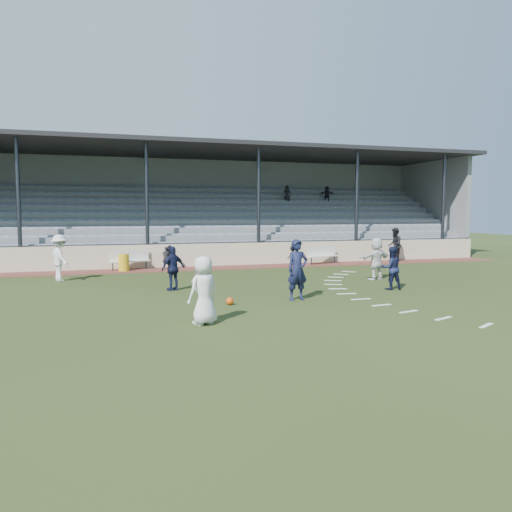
{
  "coord_description": "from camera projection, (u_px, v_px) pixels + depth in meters",
  "views": [
    {
      "loc": [
        -5.29,
        -14.48,
        2.86
      ],
      "look_at": [
        0.0,
        2.5,
        1.3
      ],
      "focal_mm": 35.0,
      "sensor_mm": 36.0,
      "label": 1
    }
  ],
  "objects": [
    {
      "name": "player_navy_mid",
      "position": [
        391.0,
        268.0,
        18.47
      ],
      "size": [
        0.84,
        0.69,
        1.6
      ],
      "primitive_type": "imported",
      "rotation": [
        0.0,
        0.0,
        3.02
      ],
      "color": "#141837",
      "rests_on": "ground"
    },
    {
      "name": "sub_left_near",
      "position": [
        166.0,
        258.0,
        24.91
      ],
      "size": [
        0.44,
        0.31,
        1.14
      ],
      "primitive_type": "imported",
      "rotation": [
        0.0,
        0.0,
        3.05
      ],
      "color": "black",
      "rests_on": "cinder_track"
    },
    {
      "name": "player_navy_wing",
      "position": [
        173.0,
        268.0,
        18.22
      ],
      "size": [
        1.04,
        0.76,
        1.63
      ],
      "primitive_type": "imported",
      "rotation": [
        0.0,
        0.0,
        3.58
      ],
      "color": "#141837",
      "rests_on": "ground"
    },
    {
      "name": "football",
      "position": [
        230.0,
        301.0,
        15.41
      ],
      "size": [
        0.24,
        0.24,
        0.24
      ],
      "primitive_type": "sphere",
      "color": "#C9470B",
      "rests_on": "ground"
    },
    {
      "name": "player_white_wing",
      "position": [
        60.0,
        258.0,
        20.74
      ],
      "size": [
        1.2,
        1.44,
        1.94
      ],
      "primitive_type": "imported",
      "rotation": [
        0.0,
        0.0,
        2.03
      ],
      "color": "silver",
      "rests_on": "ground"
    },
    {
      "name": "grandstand",
      "position": [
        190.0,
        223.0,
        30.87
      ],
      "size": [
        34.6,
        9.0,
        6.61
      ],
      "color": "gray",
      "rests_on": "ground"
    },
    {
      "name": "ground",
      "position": [
        280.0,
        304.0,
        15.59
      ],
      "size": [
        90.0,
        90.0,
        0.0
      ],
      "primitive_type": "plane",
      "color": "#293616",
      "rests_on": "ground"
    },
    {
      "name": "bench_left",
      "position": [
        130.0,
        258.0,
        24.77
      ],
      "size": [
        2.03,
        1.01,
        0.95
      ],
      "rotation": [
        0.0,
        0.0,
        0.29
      ],
      "color": "silver",
      "rests_on": "cinder_track"
    },
    {
      "name": "retaining_wall",
      "position": [
        205.0,
        255.0,
        26.52
      ],
      "size": [
        34.0,
        0.18,
        1.2
      ],
      "primitive_type": "cube",
      "color": "beige",
      "rests_on": "ground"
    },
    {
      "name": "player_navy_lead",
      "position": [
        297.0,
        270.0,
        16.21
      ],
      "size": [
        0.77,
        0.55,
        1.98
      ],
      "primitive_type": "imported",
      "rotation": [
        0.0,
        0.0,
        0.1
      ],
      "color": "#141837",
      "rests_on": "ground"
    },
    {
      "name": "official",
      "position": [
        395.0,
        245.0,
        28.89
      ],
      "size": [
        1.14,
        1.2,
        1.95
      ],
      "primitive_type": "imported",
      "rotation": [
        0.0,
        0.0,
        4.11
      ],
      "color": "black",
      "rests_on": "cinder_track"
    },
    {
      "name": "trash_bin",
      "position": [
        124.0,
        262.0,
        24.23
      ],
      "size": [
        0.51,
        0.51,
        0.82
      ],
      "primitive_type": "cylinder",
      "color": "gold",
      "rests_on": "cinder_track"
    },
    {
      "name": "cinder_track",
      "position": [
        210.0,
        268.0,
        25.58
      ],
      "size": [
        34.0,
        2.0,
        0.02
      ],
      "primitive_type": "cube",
      "color": "#5B2B24",
      "rests_on": "ground"
    },
    {
      "name": "sub_right",
      "position": [
        293.0,
        255.0,
        26.9
      ],
      "size": [
        0.77,
        0.61,
        1.04
      ],
      "primitive_type": "imported",
      "rotation": [
        0.0,
        0.0,
        3.52
      ],
      "color": "black",
      "rests_on": "cinder_track"
    },
    {
      "name": "player_white_lead",
      "position": [
        204.0,
        290.0,
        12.68
      ],
      "size": [
        1.02,
        0.88,
        1.76
      ],
      "primitive_type": "imported",
      "rotation": [
        0.0,
        0.0,
        3.6
      ],
      "color": "silver",
      "rests_on": "ground"
    },
    {
      "name": "bench_right",
      "position": [
        322.0,
        253.0,
        27.67
      ],
      "size": [
        2.03,
        1.02,
        0.95
      ],
      "rotation": [
        0.0,
        0.0,
        0.29
      ],
      "color": "silver",
      "rests_on": "cinder_track"
    },
    {
      "name": "sub_left_far",
      "position": [
        170.0,
        257.0,
        25.12
      ],
      "size": [
        0.74,
        0.39,
        1.2
      ],
      "primitive_type": "imported",
      "rotation": [
        0.0,
        0.0,
        3.29
      ],
      "color": "black",
      "rests_on": "cinder_track"
    },
    {
      "name": "player_white_back",
      "position": [
        376.0,
        259.0,
        21.21
      ],
      "size": [
        1.74,
        0.91,
        1.8
      ],
      "primitive_type": "imported",
      "rotation": [
        0.0,
        0.0,
        3.38
      ],
      "color": "silver",
      "rests_on": "ground"
    },
    {
      "name": "penalty_arc",
      "position": [
        395.0,
        297.0,
        16.81
      ],
      "size": [
        3.89,
        14.63,
        0.01
      ],
      "color": "white",
      "rests_on": "ground"
    }
  ]
}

